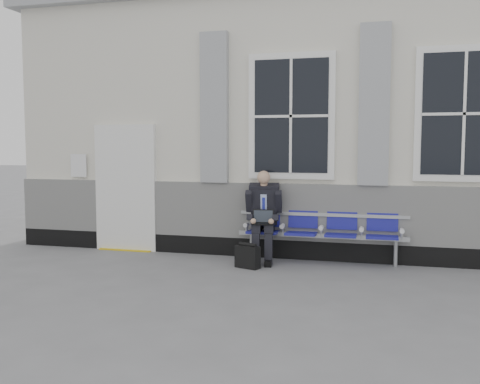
# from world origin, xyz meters

# --- Properties ---
(ground) EXTENTS (70.00, 70.00, 0.00)m
(ground) POSITION_xyz_m (0.00, 0.00, 0.00)
(ground) COLOR slate
(ground) RESTS_ON ground
(station_building) EXTENTS (14.40, 4.40, 4.49)m
(station_building) POSITION_xyz_m (-0.02, 3.47, 2.22)
(station_building) COLOR beige
(station_building) RESTS_ON ground
(bench) EXTENTS (2.60, 0.47, 0.91)m
(bench) POSITION_xyz_m (-1.64, 1.32, 0.55)
(bench) COLOR #9EA0A3
(bench) RESTS_ON ground
(businessman) EXTENTS (0.59, 0.79, 1.41)m
(businessman) POSITION_xyz_m (-2.53, 1.19, 0.76)
(businessman) COLOR black
(businessman) RESTS_ON ground
(briefcase) EXTENTS (0.40, 0.27, 0.38)m
(briefcase) POSITION_xyz_m (-2.65, 0.66, 0.17)
(briefcase) COLOR black
(briefcase) RESTS_ON ground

